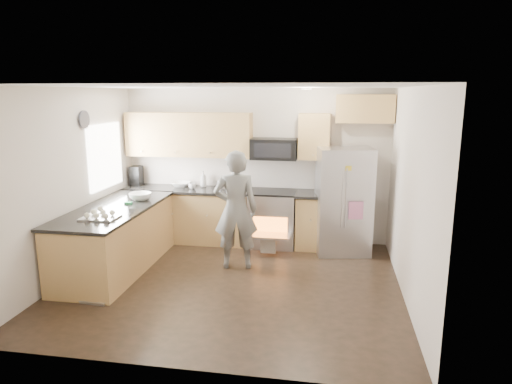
% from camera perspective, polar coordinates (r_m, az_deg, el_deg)
% --- Properties ---
extents(ground, '(4.50, 4.50, 0.00)m').
position_cam_1_polar(ground, '(6.31, -3.20, -11.30)').
color(ground, black).
rests_on(ground, ground).
extents(room_shell, '(4.54, 4.04, 2.62)m').
position_cam_1_polar(room_shell, '(5.87, -3.71, 3.95)').
color(room_shell, beige).
rests_on(room_shell, ground).
extents(back_cabinet_run, '(4.45, 0.64, 2.50)m').
position_cam_1_polar(back_cabinet_run, '(7.78, -4.69, 0.69)').
color(back_cabinet_run, '#A17540').
rests_on(back_cabinet_run, ground).
extents(peninsula, '(0.96, 2.36, 1.03)m').
position_cam_1_polar(peninsula, '(6.94, -17.07, -5.53)').
color(peninsula, '#A17540').
rests_on(peninsula, ground).
extents(stove_range, '(0.76, 0.97, 1.79)m').
position_cam_1_polar(stove_range, '(7.62, 2.11, -1.75)').
color(stove_range, '#B7B7BC').
rests_on(stove_range, ground).
extents(refrigerator, '(0.93, 0.78, 1.69)m').
position_cam_1_polar(refrigerator, '(7.36, 10.86, -1.11)').
color(refrigerator, '#B7B7BC').
rests_on(refrigerator, ground).
extents(person, '(0.71, 0.54, 1.74)m').
position_cam_1_polar(person, '(6.59, -2.55, -2.26)').
color(person, slate).
rests_on(person, ground).
extents(dish_rack, '(0.57, 0.47, 0.33)m').
position_cam_1_polar(dish_rack, '(6.22, -19.53, -11.50)').
color(dish_rack, '#B7B7BC').
rests_on(dish_rack, ground).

